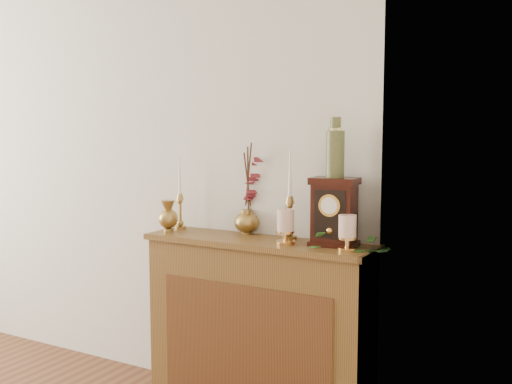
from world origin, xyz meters
The scene contains 10 objects.
console_shelf centered at (1.40, 2.10, 0.44)m, with size 1.24×0.34×0.93m.
candlestick_left centered at (0.86, 2.16, 1.06)m, with size 0.07×0.07×0.41m.
candlestick_center centered at (1.55, 2.17, 1.08)m, with size 0.08×0.08×0.46m.
bud_vase centered at (0.86, 2.05, 1.02)m, with size 0.11×0.11×0.18m.
ginger_jar centered at (1.28, 2.24, 1.15)m, with size 0.21×0.22×0.50m.
pillar_candle_left centered at (1.58, 2.05, 1.03)m, with size 0.10×0.10×0.19m.
pillar_candle_right centered at (1.91, 2.05, 1.02)m, with size 0.09×0.09×0.18m.
ivy_garland centered at (1.82, 2.09, 0.94)m, with size 0.39×0.17×0.07m.
mantel_clock centered at (1.80, 2.13, 1.09)m, with size 0.23×0.17×0.33m.
ceramic_vase centered at (1.80, 2.14, 1.39)m, with size 0.09×0.09×0.29m.
Camera 1 is at (2.88, -0.57, 1.50)m, focal length 42.00 mm.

